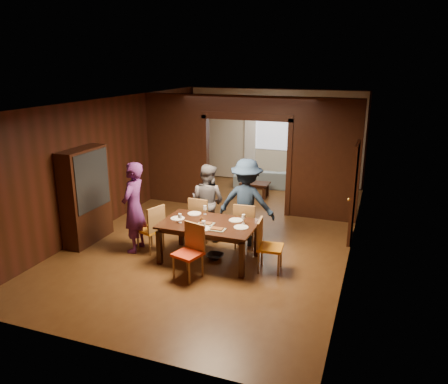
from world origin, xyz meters
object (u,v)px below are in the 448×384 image
at_px(chair_left, 150,228).
at_px(person_grey, 208,202).
at_px(person_navy, 247,202).
at_px(chair_near, 188,252).
at_px(chair_right, 270,246).
at_px(chair_far_r, 246,225).
at_px(sofa, 265,178).
at_px(coffee_table, 255,189).
at_px(dining_table, 209,241).
at_px(chair_far_l, 202,218).
at_px(person_purple, 134,207).
at_px(hutch, 86,196).

bearing_deg(chair_left, person_grey, 160.48).
relative_size(person_navy, chair_near, 1.87).
distance_m(chair_right, chair_far_r, 1.13).
height_order(sofa, chair_left, chair_left).
bearing_deg(person_navy, chair_near, 72.79).
relative_size(person_grey, chair_right, 1.69).
bearing_deg(chair_right, person_navy, 31.49).
bearing_deg(coffee_table, chair_left, -102.34).
height_order(dining_table, chair_near, chair_near).
relative_size(person_navy, chair_right, 1.87).
distance_m(chair_far_l, chair_near, 1.74).
height_order(person_purple, hutch, hutch).
height_order(person_purple, person_grey, person_purple).
relative_size(coffee_table, chair_left, 0.82).
height_order(person_navy, chair_near, person_navy).
xyz_separation_m(chair_right, chair_far_r, (-0.73, 0.86, 0.00)).
bearing_deg(dining_table, chair_left, 179.84).
xyz_separation_m(person_grey, dining_table, (0.45, -1.03, -0.44)).
distance_m(chair_right, chair_near, 1.50).
distance_m(coffee_table, chair_left, 4.39).
relative_size(person_grey, chair_far_l, 1.69).
bearing_deg(sofa, chair_near, 83.48).
distance_m(person_navy, sofa, 4.46).
distance_m(chair_left, chair_near, 1.44).
bearing_deg(coffee_table, chair_near, -87.08).
bearing_deg(person_navy, dining_table, 65.08).
xyz_separation_m(dining_table, coffee_table, (-0.34, 4.29, -0.18)).
bearing_deg(chair_right, person_purple, 85.52).
height_order(person_navy, chair_far_l, person_navy).
height_order(sofa, chair_far_l, chair_far_l).
height_order(chair_far_l, chair_far_r, same).
bearing_deg(chair_right, coffee_table, 14.03).
xyz_separation_m(person_purple, person_grey, (1.12, 1.12, -0.09)).
bearing_deg(sofa, person_navy, 91.10).
relative_size(person_navy, dining_table, 1.02).
height_order(person_navy, chair_far_r, person_navy).
bearing_deg(person_grey, sofa, -80.04).
xyz_separation_m(dining_table, chair_left, (-1.27, 0.00, 0.10)).
bearing_deg(sofa, chair_right, 97.11).
height_order(person_grey, chair_far_l, person_grey).
height_order(coffee_table, hutch, hutch).
bearing_deg(chair_near, dining_table, 100.48).
bearing_deg(chair_far_l, sofa, -90.53).
relative_size(person_navy, chair_far_r, 1.87).
xyz_separation_m(person_purple, chair_far_l, (1.05, 0.97, -0.43)).
distance_m(chair_right, chair_far_l, 1.95).
bearing_deg(hutch, person_purple, -3.83).
relative_size(person_grey, hutch, 0.82).
xyz_separation_m(person_navy, chair_far_r, (0.05, -0.16, -0.42)).
bearing_deg(chair_left, dining_table, 109.19).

